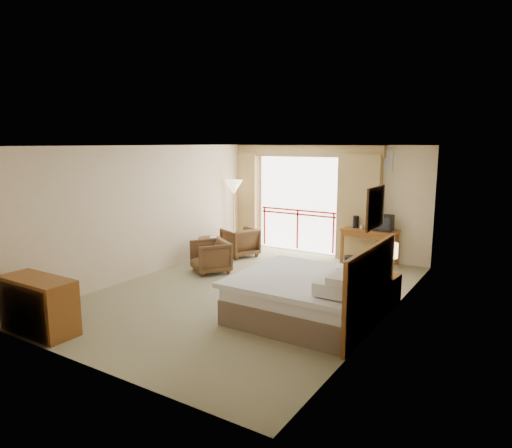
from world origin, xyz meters
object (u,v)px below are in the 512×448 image
Objects in this scene: table_lamp at (389,251)px; dresser at (38,305)px; bed at (310,296)px; side_table at (210,246)px; floor_lamp at (234,190)px; wastebasket at (349,263)px; armchair_near at (211,272)px; desk at (371,237)px; nightstand at (386,291)px; tv at (384,223)px; armchair_far at (240,256)px.

table_lamp reaches higher than dresser.
bed is 3.68× the size of side_table.
side_table is 1.87m from floor_lamp.
table_lamp reaches higher than wastebasket.
bed reaches higher than side_table.
dresser is at bearing -136.02° from table_lamp.
floor_lamp is 1.46× the size of dresser.
floor_lamp is (-4.64, 2.10, 0.60)m from table_lamp.
armchair_near is at bearing 156.88° from bed.
desk reaches higher than side_table.
bed is 6.92× the size of wastebasket.
armchair_near is (-2.66, -2.56, -0.63)m from desk.
table_lamp reaches higher than bed.
wastebasket is at bearing 126.91° from table_lamp.
desk is at bearing 75.80° from wastebasket.
nightstand is 2.27m from wastebasket.
dresser reaches higher than wastebasket.
table_lamp is 2.37m from wastebasket.
dresser is at bearing -140.44° from bed.
floor_lamp reaches higher than desk.
table_lamp reaches higher than desk.
nightstand is 5.51m from dresser.
wastebasket is at bearing -5.49° from floor_lamp.
nightstand is 1.37× the size of tv.
nightstand is 0.72× the size of armchair_near.
side_table is at bearing 171.31° from table_lamp.
side_table is (-3.18, -1.90, -0.23)m from desk.
armchair_near is (-2.46, -1.77, -0.15)m from wastebasket.
nightstand reaches higher than armchair_near.
wastebasket is (-0.20, -0.78, -0.47)m from desk.
desk is at bearing 117.89° from nightstand.
bed is at bearing -41.49° from floor_lamp.
table_lamp is at bearing -53.09° from wastebasket.
wastebasket is 2.75m from armchair_far.
tv is 3.86m from floor_lamp.
bed is at bearing -90.92° from tv.
dresser is at bearing -132.06° from nightstand.
tv is 0.68× the size of side_table.
tv reaches higher than dresser.
floor_lamp is at bearing -174.67° from tv.
armchair_near is (-2.96, -2.50, -0.98)m from tv.
side_table is (-4.32, 0.71, 0.12)m from nightstand.
armchair_near is at bearing -68.18° from floor_lamp.
bed is 1.72× the size of dresser.
side_table is (-3.48, -1.84, -0.58)m from tv.
floor_lamp is at bearing 94.89° from dresser.
tv reaches higher than armchair_far.
dresser is at bearing -83.76° from floor_lamp.
tv is at bearing 27.86° from side_table.
armchair_far is at bearing 89.55° from dresser.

